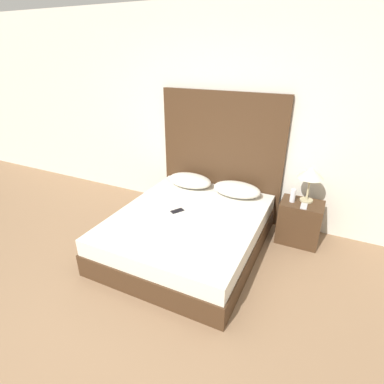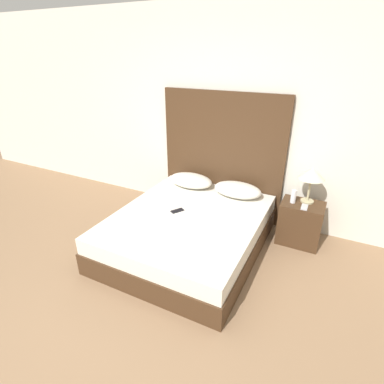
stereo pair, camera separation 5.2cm
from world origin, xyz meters
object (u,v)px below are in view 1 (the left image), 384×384
at_px(phone_on_nightstand, 304,206).
at_px(nightstand, 299,222).
at_px(phone_on_bed, 177,211).
at_px(bed, 188,231).
at_px(table_lamp, 311,174).

bearing_deg(phone_on_nightstand, nightstand, 103.97).
xyz_separation_m(nightstand, phone_on_nightstand, (0.02, -0.09, 0.27)).
bearing_deg(phone_on_bed, phone_on_nightstand, 23.94).
distance_m(bed, nightstand, 1.35).
height_order(table_lamp, phone_on_nightstand, table_lamp).
bearing_deg(phone_on_nightstand, table_lamp, 87.97).
height_order(bed, nightstand, nightstand).
relative_size(nightstand, phone_on_nightstand, 3.46).
height_order(bed, phone_on_nightstand, phone_on_nightstand).
height_order(phone_on_bed, nightstand, nightstand).
xyz_separation_m(phone_on_bed, table_lamp, (1.33, 0.75, 0.43)).
relative_size(phone_on_bed, phone_on_nightstand, 1.09).
xyz_separation_m(bed, table_lamp, (1.18, 0.77, 0.65)).
bearing_deg(bed, phone_on_bed, 171.51).
distance_m(phone_on_bed, phone_on_nightstand, 1.46).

